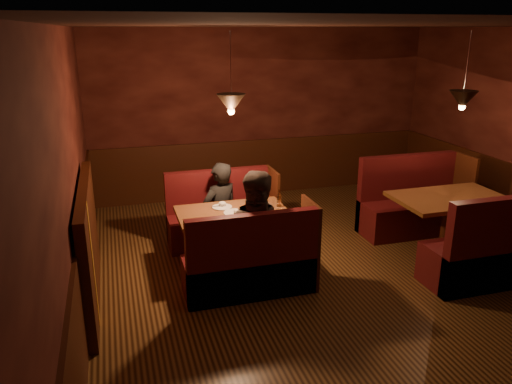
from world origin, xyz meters
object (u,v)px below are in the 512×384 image
object	(u,v)px
diner_a	(220,192)
diner_b	(261,216)
second_table	(449,212)
second_bench_far	(412,207)
second_bench_near	(495,255)
main_bench_near	(252,268)
main_bench_far	(222,220)
main_table	(234,224)

from	to	relation	value
diner_a	diner_b	bearing A→B (deg)	76.70
second_table	second_bench_far	bearing A→B (deg)	87.80
second_table	diner_a	bearing A→B (deg)	157.85
second_table	diner_a	world-z (taller)	diner_a
second_table	second_bench_near	size ratio (longest dim) A/B	0.90
second_bench_far	second_table	bearing A→B (deg)	-92.20
main_bench_near	diner_a	world-z (taller)	diner_a
second_table	diner_a	xyz separation A→B (m)	(-2.80, 1.14, 0.17)
main_bench_far	main_table	bearing A→B (deg)	-91.18
main_bench_far	second_table	bearing A→B (deg)	-24.27
main_bench_far	second_table	size ratio (longest dim) A/B	1.04
main_table	second_bench_far	bearing A→B (deg)	7.79
diner_a	main_bench_far	bearing A→B (deg)	-135.21
main_bench_near	main_table	bearing A→B (deg)	91.18
main_table	main_bench_near	xyz separation A→B (m)	(0.02, -0.77, -0.24)
main_table	second_bench_far	size ratio (longest dim) A/B	0.86
main_bench_near	diner_b	distance (m)	0.59
diner_b	main_table	bearing A→B (deg)	115.60
main_bench_near	second_table	size ratio (longest dim) A/B	1.04
diner_b	second_bench_far	bearing A→B (deg)	29.62
main_table	second_table	world-z (taller)	main_table
main_table	diner_b	bearing A→B (deg)	-73.59
main_table	main_bench_far	xyz separation A→B (m)	(0.02, 0.77, -0.24)
second_bench_near	diner_b	distance (m)	2.77
diner_a	second_bench_far	bearing A→B (deg)	151.85
second_bench_far	second_bench_near	size ratio (longest dim) A/B	1.00
main_bench_far	diner_b	size ratio (longest dim) A/B	0.86
main_bench_near	diner_b	bearing A→B (deg)	47.98
main_bench_far	main_bench_near	world-z (taller)	same
main_bench_far	diner_b	xyz separation A→B (m)	(0.16, -1.37, 0.54)
main_bench_far	diner_b	bearing A→B (deg)	-83.34
main_table	diner_a	xyz separation A→B (m)	(-0.03, 0.67, 0.21)
main_bench_near	second_bench_far	bearing A→B (deg)	22.52
main_bench_far	second_bench_far	world-z (taller)	second_bench_far
second_bench_near	diner_a	bearing A→B (deg)	144.84
diner_b	main_bench_near	bearing A→B (deg)	-122.83
main_bench_far	diner_a	bearing A→B (deg)	-112.80
second_bench_far	main_bench_far	bearing A→B (deg)	172.09
second_bench_far	diner_a	world-z (taller)	diner_a
main_table	main_bench_near	bearing A→B (deg)	-88.82
main_bench_far	diner_a	world-z (taller)	diner_a
main_bench_far	second_bench_far	bearing A→B (deg)	-7.91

